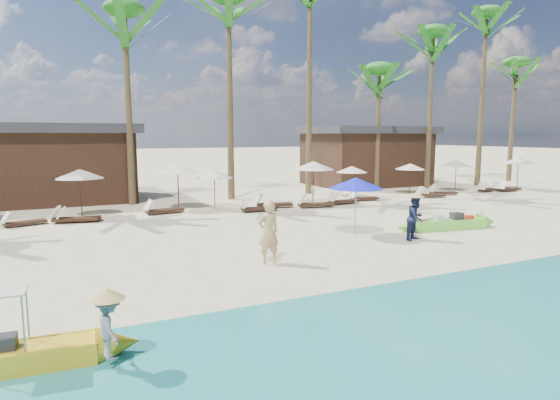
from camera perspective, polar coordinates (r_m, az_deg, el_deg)
name	(u,v)px	position (r m, az deg, el deg)	size (l,w,h in m)	color
ground	(320,262)	(13.91, 4.89, -7.51)	(240.00, 240.00, 0.00)	beige
wet_sand_strip	(446,323)	(10.13, 19.61, -13.94)	(240.00, 4.50, 0.01)	tan
green_canoe	(448,224)	(19.64, 19.76, -2.75)	(5.07, 1.11, 0.65)	#70D842
tourist	(268,232)	(13.46, -1.44, -3.95)	(0.68, 0.44, 1.85)	tan
vendor_green	(416,218)	(17.18, 16.23, -2.09)	(0.78, 0.61, 1.60)	#151C3B
vendor_yellow	(109,327)	(8.07, -20.12, -14.36)	(0.68, 0.39, 1.05)	gray
blue_umbrella	(356,183)	(17.30, 9.23, 2.04)	(2.01, 2.01, 2.16)	#99999E
lounger_3_right	(22,222)	(21.85, -28.94, -2.31)	(1.73, 0.96, 0.56)	#352015
resort_parasol_4	(80,174)	(22.83, -23.22, 2.95)	(2.12, 2.12, 2.18)	#352015
lounger_4_left	(72,218)	(21.72, -24.02, -1.98)	(1.98, 0.95, 0.65)	#352015
lounger_4_right	(77,217)	(21.78, -23.50, -1.97)	(1.80, 0.67, 0.60)	#352015
resort_parasol_5	(178,169)	(23.80, -12.37, 3.76)	(2.20, 2.20, 2.26)	#352015
lounger_5_left	(162,209)	(22.77, -14.19, -1.12)	(1.91, 0.83, 0.63)	#352015
resort_parasol_6	(214,174)	(23.61, -8.01, 3.10)	(1.87, 1.87, 1.93)	#352015
lounger_6_left	(257,207)	(22.73, -2.82, -0.92)	(1.82, 0.62, 0.61)	#352015
lounger_6_right	(272,204)	(23.90, -1.02, -0.43)	(2.02, 1.06, 0.66)	#352015
resort_parasol_7	(313,165)	(25.00, 4.08, 4.22)	(2.25, 2.25, 2.31)	#352015
lounger_7_left	(313,203)	(24.03, 4.09, -0.41)	(1.99, 0.93, 0.65)	#352015
lounger_7_right	(342,200)	(25.33, 7.59, -0.05)	(1.87, 0.72, 0.62)	#352015
resort_parasol_8	(352,169)	(27.55, 8.75, 3.71)	(1.85, 1.85, 1.90)	#352015
lounger_8_left	(363,198)	(26.86, 10.08, 0.30)	(1.69, 0.75, 0.55)	#352015
resort_parasol_9	(410,166)	(30.50, 15.59, 3.96)	(1.87, 1.87, 1.93)	#352015
lounger_9_left	(429,194)	(29.22, 17.75, 0.67)	(1.79, 0.99, 0.58)	#352015
lounger_9_right	(442,192)	(30.65, 19.11, 0.94)	(1.80, 0.99, 0.58)	#352015
resort_parasol_10	(456,163)	(32.84, 20.69, 4.24)	(2.01, 2.01, 2.07)	#352015
lounger_10_left	(486,189)	(33.52, 23.86, 1.25)	(1.74, 0.89, 0.57)	#352015
lounger_10_right	(508,188)	(34.29, 26.07, 1.27)	(1.77, 0.57, 0.60)	#352015
resort_parasol_11	(519,160)	(35.77, 27.08, 4.32)	(2.14, 2.14, 2.20)	#352015
lounger_11_left	(500,188)	(34.46, 25.27, 1.33)	(1.76, 0.95, 0.57)	#352015
palm_3	(126,39)	(26.54, -18.32, 18.14)	(2.08, 2.08, 10.52)	brown
palm_4	(229,30)	(27.71, -6.24, 19.87)	(2.08, 2.08, 11.70)	brown
palm_5	(310,16)	(30.44, 3.66, 21.44)	(2.08, 2.08, 13.60)	brown
palm_6	(379,84)	(32.81, 12.00, 13.63)	(2.08, 2.08, 8.51)	brown
palm_7	(432,56)	(34.79, 18.09, 16.31)	(2.08, 2.08, 11.08)	brown
palm_8	(485,43)	(37.90, 23.75, 17.13)	(2.08, 2.08, 12.70)	brown
palm_9	(515,79)	(42.45, 26.75, 13.00)	(2.08, 2.08, 9.82)	brown
pavilion_west	(35,163)	(29.16, -27.65, 4.07)	(10.80, 6.60, 4.30)	#352015
pavilion_east	(366,155)	(35.76, 10.38, 5.40)	(8.80, 6.60, 4.30)	#352015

